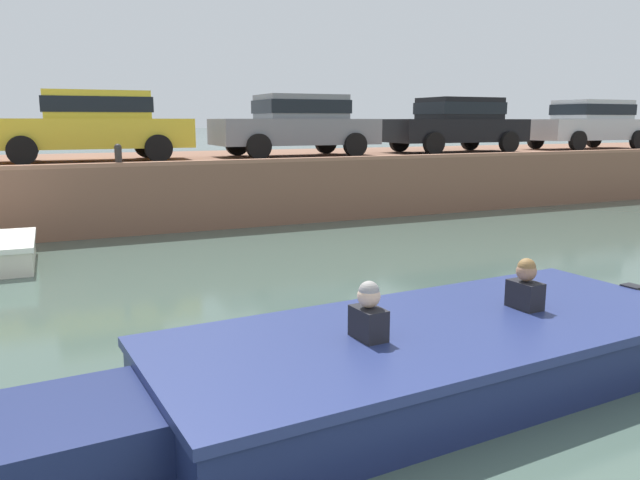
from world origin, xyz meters
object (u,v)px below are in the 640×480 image
Objects in this scene: car_rightmost_silver at (589,122)px; mooring_bollard_mid at (118,154)px; car_centre_grey at (297,123)px; car_left_inner_yellow at (92,123)px; motorboat_passing at (418,358)px; car_right_inner_black at (456,122)px.

car_rightmost_silver is 9.64× the size of mooring_bollard_mid.
car_centre_grey is 5.05m from mooring_bollard_mid.
car_left_inner_yellow is 1.03× the size of car_rightmost_silver.
car_left_inner_yellow and car_rightmost_silver have the same top height.
motorboat_passing is at bearing -81.14° from mooring_bollard_mid.
car_centre_grey is 4.93m from car_right_inner_black.
car_right_inner_black is (9.88, 0.00, -0.00)m from car_left_inner_yellow.
car_left_inner_yellow and car_right_inner_black have the same top height.
motorboat_passing is 8.98m from mooring_bollard_mid.
car_rightmost_silver reaches higher than motorboat_passing.
car_rightmost_silver reaches higher than mooring_bollard_mid.
mooring_bollard_mid is (-1.37, 8.77, 1.36)m from motorboat_passing.
car_left_inner_yellow is at bearing -179.99° from car_rightmost_silver.
car_centre_grey is at bearing 72.94° from motorboat_passing.
mooring_bollard_mid is at bearing 98.86° from motorboat_passing.
car_left_inner_yellow is 2.01m from mooring_bollard_mid.
car_centre_grey and car_rightmost_silver have the same top height.
car_right_inner_black is at bearing -179.98° from car_rightmost_silver.
mooring_bollard_mid is (-4.64, -1.89, -0.61)m from car_centre_grey.
car_centre_grey is at bearing 180.00° from car_right_inner_black.
mooring_bollard_mid is (-14.79, -1.89, -0.61)m from car_rightmost_silver.
car_centre_grey is (3.27, 10.67, 1.97)m from motorboat_passing.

